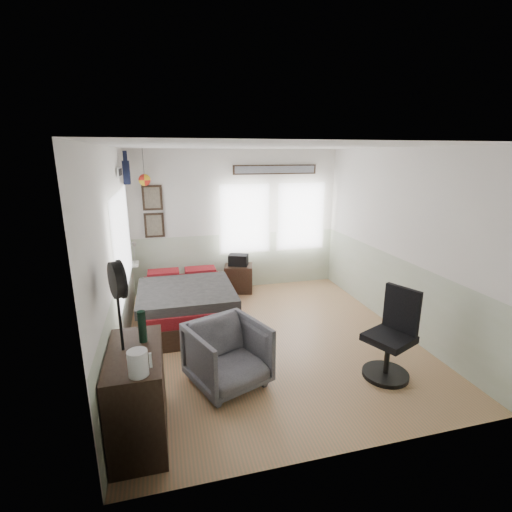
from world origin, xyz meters
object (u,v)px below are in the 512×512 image
Objects in this scene: nightstand at (239,278)px; task_chair at (391,341)px; armchair at (228,355)px; bed at (186,303)px; dresser at (138,395)px.

nightstand is 0.48× the size of task_chair.
nightstand is 3.48m from task_chair.
armchair is 1.55× the size of nightstand.
armchair is at bearing 147.14° from task_chair.
task_chair reaches higher than nightstand.
task_chair reaches higher than armchair.
armchair is at bearing -79.27° from bed.
bed is 1.56m from nightstand.
bed is 1.96× the size of dresser.
dresser is (-0.61, -2.46, 0.14)m from bed.
task_chair is at bearing -43.28° from bed.
task_chair is (1.18, -3.27, 0.18)m from nightstand.
dresser is 3.96m from nightstand.
nightstand is (1.71, 3.57, -0.18)m from dresser.
armchair is (0.96, 0.62, -0.08)m from dresser.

